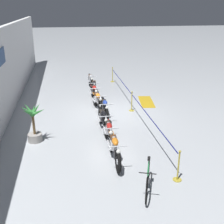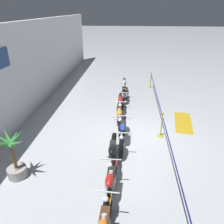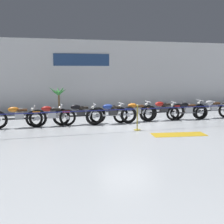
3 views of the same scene
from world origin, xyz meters
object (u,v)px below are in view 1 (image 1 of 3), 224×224
(floor_banner, at_px, (146,102))
(bicycle, at_px, (148,179))
(motorcycle_red_5, at_px, (94,93))
(stanchion_mid_left, at_px, (132,104))
(motorcycle_black_2, at_px, (103,120))
(motorcycle_black_6, at_px, (94,87))
(stanchion_mid_right, at_px, (112,77))
(motorcycle_orange_0, at_px, (114,148))
(motorcycle_orange_4, at_px, (97,100))
(motorcycle_blue_3, at_px, (105,108))
(motorcycle_silver_7, at_px, (91,81))
(potted_palm_left_of_row, at_px, (34,125))
(motorcycle_red_1, at_px, (109,132))
(stanchion_far_left, at_px, (140,108))

(floor_banner, bearing_deg, bicycle, 172.04)
(motorcycle_red_5, relative_size, stanchion_mid_left, 2.31)
(stanchion_mid_left, bearing_deg, motorcycle_black_2, 139.70)
(motorcycle_black_6, relative_size, floor_banner, 1.04)
(stanchion_mid_right, bearing_deg, floor_banner, -166.11)
(motorcycle_orange_0, height_order, motorcycle_orange_4, motorcycle_orange_0)
(bicycle, bearing_deg, motorcycle_black_6, 3.01)
(motorcycle_blue_3, distance_m, floor_banner, 3.35)
(motorcycle_blue_3, distance_m, motorcycle_silver_7, 5.38)
(potted_palm_left_of_row, bearing_deg, motorcycle_orange_0, -123.87)
(stanchion_mid_right, bearing_deg, motorcycle_blue_3, 167.24)
(motorcycle_red_1, distance_m, motorcycle_silver_7, 8.06)
(motorcycle_blue_3, distance_m, stanchion_far_left, 1.80)
(stanchion_mid_right, bearing_deg, motorcycle_red_5, 156.61)
(motorcycle_red_1, relative_size, motorcycle_silver_7, 0.94)
(stanchion_mid_left, distance_m, floor_banner, 1.76)
(motorcycle_silver_7, relative_size, potted_palm_left_of_row, 1.43)
(motorcycle_blue_3, distance_m, stanchion_mid_left, 1.66)
(potted_palm_left_of_row, height_order, stanchion_mid_left, potted_palm_left_of_row)
(potted_palm_left_of_row, bearing_deg, motorcycle_black_6, -26.84)
(motorcycle_black_6, bearing_deg, stanchion_mid_right, -30.04)
(motorcycle_red_1, distance_m, potted_palm_left_of_row, 2.99)
(bicycle, xyz_separation_m, potted_palm_left_of_row, (3.86, 3.56, 0.33))
(motorcycle_orange_0, relative_size, stanchion_mid_right, 2.25)
(stanchion_far_left, height_order, stanchion_mid_left, same)
(motorcycle_black_6, height_order, stanchion_mid_right, stanchion_mid_right)
(motorcycle_red_1, xyz_separation_m, motorcycle_black_6, (6.59, -0.12, -0.02))
(motorcycle_orange_0, relative_size, motorcycle_red_1, 1.10)
(motorcycle_silver_7, bearing_deg, motorcycle_black_6, -177.13)
(stanchion_far_left, height_order, floor_banner, stanchion_far_left)
(motorcycle_orange_0, height_order, stanchion_mid_left, stanchion_mid_left)
(motorcycle_blue_3, relative_size, motorcycle_silver_7, 1.05)
(motorcycle_blue_3, relative_size, potted_palm_left_of_row, 1.50)
(motorcycle_black_2, height_order, bicycle, bicycle)
(stanchion_far_left, bearing_deg, stanchion_mid_left, 0.00)
(motorcycle_black_2, height_order, motorcycle_black_6, motorcycle_black_2)
(motorcycle_blue_3, distance_m, motorcycle_black_6, 3.90)
(potted_palm_left_of_row, bearing_deg, motorcycle_red_1, -101.37)
(floor_banner, bearing_deg, motorcycle_black_6, 62.83)
(bicycle, bearing_deg, potted_palm_left_of_row, 42.62)
(motorcycle_red_1, bearing_deg, motorcycle_black_6, -1.03)
(motorcycle_orange_0, bearing_deg, stanchion_mid_left, -20.15)
(potted_palm_left_of_row, relative_size, floor_banner, 0.77)
(motorcycle_blue_3, bearing_deg, potted_palm_left_of_row, 123.87)
(motorcycle_black_6, xyz_separation_m, stanchion_mid_right, (2.77, -1.60, -0.10))
(motorcycle_red_1, bearing_deg, floor_banner, -31.88)
(motorcycle_silver_7, height_order, bicycle, bicycle)
(motorcycle_red_1, distance_m, stanchion_far_left, 2.47)
(potted_palm_left_of_row, distance_m, stanchion_far_left, 4.78)
(motorcycle_black_6, bearing_deg, stanchion_far_left, -161.68)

